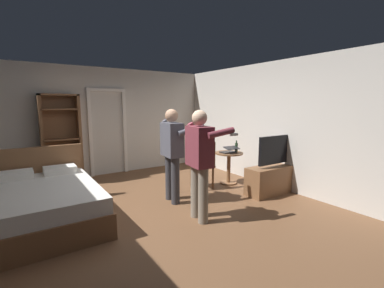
# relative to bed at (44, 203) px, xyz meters

# --- Properties ---
(ground_plane) EXTENTS (6.10, 6.10, 0.00)m
(ground_plane) POSITION_rel_bed_xyz_m (1.65, -0.48, -0.30)
(ground_plane) COLOR brown
(wall_back) EXTENTS (5.46, 0.12, 2.63)m
(wall_back) POSITION_rel_bed_xyz_m (1.65, 2.36, 1.01)
(wall_back) COLOR beige
(wall_back) RESTS_ON ground_plane
(wall_right) EXTENTS (0.12, 5.79, 2.63)m
(wall_right) POSITION_rel_bed_xyz_m (4.32, -0.48, 1.01)
(wall_right) COLOR beige
(wall_right) RESTS_ON ground_plane
(doorway_frame) EXTENTS (0.93, 0.08, 2.13)m
(doorway_frame) POSITION_rel_bed_xyz_m (1.65, 2.28, 0.92)
(doorway_frame) COLOR white
(doorway_frame) RESTS_ON ground_plane
(bed) EXTENTS (1.47, 2.05, 1.02)m
(bed) POSITION_rel_bed_xyz_m (0.00, 0.00, 0.00)
(bed) COLOR brown
(bed) RESTS_ON ground_plane
(bookshelf) EXTENTS (0.81, 0.32, 1.97)m
(bookshelf) POSITION_rel_bed_xyz_m (0.57, 2.13, 0.75)
(bookshelf) COLOR brown
(bookshelf) RESTS_ON ground_plane
(tv_flatscreen) EXTENTS (1.29, 0.40, 1.15)m
(tv_flatscreen) POSITION_rel_bed_xyz_m (3.96, -0.98, 0.03)
(tv_flatscreen) COLOR brown
(tv_flatscreen) RESTS_ON ground_plane
(side_table) EXTENTS (0.61, 0.61, 0.70)m
(side_table) POSITION_rel_bed_xyz_m (3.60, -0.03, 0.17)
(side_table) COLOR brown
(side_table) RESTS_ON ground_plane
(laptop) EXTENTS (0.34, 0.35, 0.15)m
(laptop) POSITION_rel_bed_xyz_m (3.57, -0.07, 0.45)
(laptop) COLOR black
(laptop) RESTS_ON side_table
(bottle_on_table) EXTENTS (0.06, 0.06, 0.26)m
(bottle_on_table) POSITION_rel_bed_xyz_m (3.74, -0.11, 0.51)
(bottle_on_table) COLOR #293F27
(bottle_on_table) RESTS_ON side_table
(wooden_chair) EXTENTS (0.48, 0.48, 0.99)m
(wooden_chair) POSITION_rel_bed_xyz_m (2.92, -0.01, 0.24)
(wooden_chair) COLOR brown
(wooden_chair) RESTS_ON ground_plane
(person_blue_shirt) EXTENTS (0.60, 0.64, 1.67)m
(person_blue_shirt) POSITION_rel_bed_xyz_m (1.98, -1.20, 0.67)
(person_blue_shirt) COLOR gray
(person_blue_shirt) RESTS_ON ground_plane
(person_striped_shirt) EXTENTS (0.67, 0.67, 1.67)m
(person_striped_shirt) POSITION_rel_bed_xyz_m (2.03, -0.29, 0.67)
(person_striped_shirt) COLOR #333338
(person_striped_shirt) RESTS_ON ground_plane
(suitcase_dark) EXTENTS (0.66, 0.51, 0.35)m
(suitcase_dark) POSITION_rel_bed_xyz_m (0.46, 0.98, -0.13)
(suitcase_dark) COLOR #1E2D38
(suitcase_dark) RESTS_ON ground_plane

